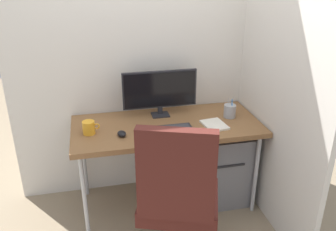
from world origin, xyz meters
TOP-DOWN VIEW (x-y plane):
  - ground_plane at (0.00, 0.00)m, footprint 8.00×8.00m
  - wall_back at (0.00, 0.36)m, footprint 2.41×0.04m
  - wall_side_right at (0.76, -0.13)m, footprint 0.04×1.61m
  - desk at (0.00, 0.00)m, footprint 1.45×0.66m
  - office_chair at (-0.08, -0.67)m, footprint 0.63×0.65m
  - filing_cabinet at (0.45, 0.02)m, footprint 0.48×0.52m
  - monitor at (-0.02, 0.18)m, footprint 0.60×0.11m
  - keyboard at (-0.03, -0.14)m, footprint 0.39×0.16m
  - mouse at (-0.36, -0.13)m, footprint 0.08×0.09m
  - pen_holder at (0.52, 0.02)m, footprint 0.10×0.10m
  - notebook at (0.35, -0.11)m, footprint 0.19×0.23m
  - coffee_mug at (-0.59, -0.04)m, footprint 0.12×0.09m

SIDE VIEW (x-z plane):
  - ground_plane at x=0.00m, z-range 0.00..0.00m
  - filing_cabinet at x=0.45m, z-range 0.00..0.63m
  - office_chair at x=-0.08m, z-range 0.02..1.11m
  - desk at x=0.00m, z-range 0.32..1.06m
  - notebook at x=0.35m, z-range 0.74..0.75m
  - keyboard at x=-0.03m, z-range 0.74..0.76m
  - mouse at x=-0.36m, z-range 0.74..0.78m
  - coffee_mug at x=-0.59m, z-range 0.74..0.84m
  - pen_holder at x=0.52m, z-range 0.71..0.88m
  - monitor at x=-0.02m, z-range 0.77..1.14m
  - wall_back at x=0.00m, z-range 0.00..2.80m
  - wall_side_right at x=0.76m, z-range 0.00..2.80m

